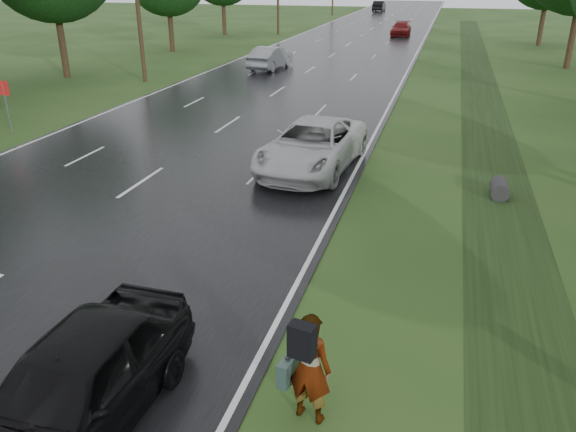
% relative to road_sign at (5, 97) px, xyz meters
% --- Properties ---
extents(road, '(14.00, 180.00, 0.04)m').
position_rel_road_sign_xyz_m(road, '(8.50, 33.00, -1.62)').
color(road, black).
rests_on(road, ground).
extents(edge_stripe_east, '(0.12, 180.00, 0.01)m').
position_rel_road_sign_xyz_m(edge_stripe_east, '(15.25, 33.00, -1.60)').
color(edge_stripe_east, silver).
rests_on(edge_stripe_east, road).
extents(edge_stripe_west, '(0.12, 180.00, 0.01)m').
position_rel_road_sign_xyz_m(edge_stripe_west, '(1.75, 33.00, -1.60)').
color(edge_stripe_west, silver).
rests_on(edge_stripe_west, road).
extents(center_line, '(0.12, 180.00, 0.01)m').
position_rel_road_sign_xyz_m(center_line, '(8.50, 33.00, -1.60)').
color(center_line, silver).
rests_on(center_line, road).
extents(drainage_ditch, '(2.20, 120.00, 0.56)m').
position_rel_road_sign_xyz_m(drainage_ditch, '(20.00, 6.71, -1.61)').
color(drainage_ditch, black).
rests_on(drainage_ditch, ground).
extents(road_sign, '(0.50, 0.06, 2.30)m').
position_rel_road_sign_xyz_m(road_sign, '(0.00, 0.00, 0.00)').
color(road_sign, slate).
rests_on(road_sign, ground).
extents(pedestrian, '(0.92, 0.90, 1.94)m').
position_rel_road_sign_xyz_m(pedestrian, '(16.46, -12.94, -0.64)').
color(pedestrian, '#A5998C').
rests_on(pedestrian, ground).
extents(white_pickup, '(3.32, 6.31, 1.69)m').
position_rel_road_sign_xyz_m(white_pickup, '(13.70, -1.05, -0.76)').
color(white_pickup, silver).
rests_on(white_pickup, road).
extents(dark_sedan, '(2.06, 4.90, 1.65)m').
position_rel_road_sign_xyz_m(dark_sedan, '(13.18, -14.18, -0.78)').
color(dark_sedan, black).
rests_on(dark_sedan, road).
extents(silver_sedan, '(2.19, 4.94, 1.58)m').
position_rel_road_sign_xyz_m(silver_sedan, '(5.67, 19.73, -0.81)').
color(silver_sedan, '#919599').
rests_on(silver_sedan, road).
extents(far_car_red, '(1.98, 4.85, 1.41)m').
position_rel_road_sign_xyz_m(far_car_red, '(12.60, 45.05, -0.90)').
color(far_car_red, maroon).
rests_on(far_car_red, road).
extents(far_car_dark, '(1.78, 5.12, 1.69)m').
position_rel_road_sign_xyz_m(far_car_dark, '(5.24, 84.39, -0.76)').
color(far_car_dark, black).
rests_on(far_car_dark, road).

